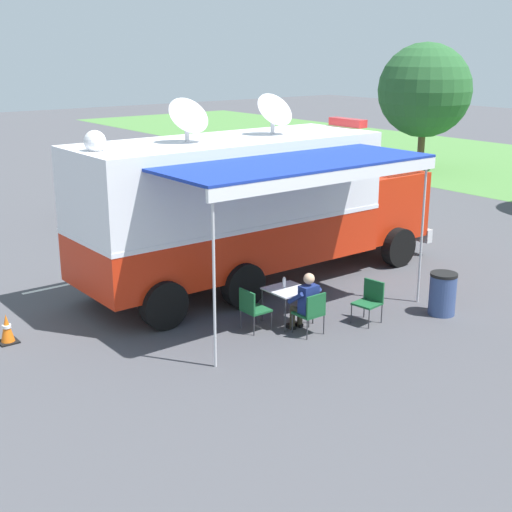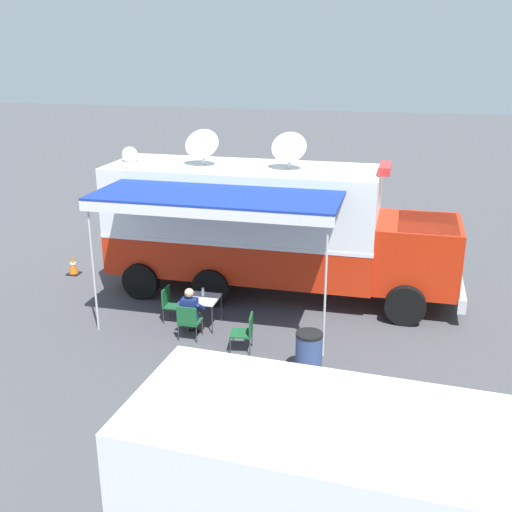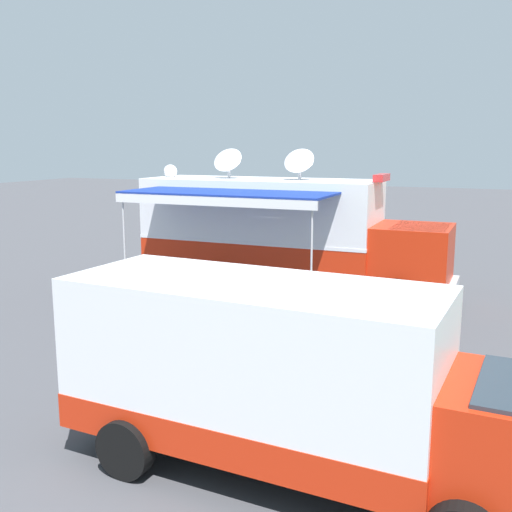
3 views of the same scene
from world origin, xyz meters
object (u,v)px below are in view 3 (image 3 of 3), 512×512
at_px(folding_table, 214,285).
at_px(folding_chair_at_table, 199,297).
at_px(support_truck, 287,380).
at_px(folding_chair_beside_table, 189,287).
at_px(car_behind_truck, 359,232).
at_px(water_bottle, 216,279).
at_px(trash_bin, 292,320).
at_px(traffic_cone, 121,268).
at_px(seated_responder, 202,290).
at_px(folding_chair_spare_by_truck, 244,304).
at_px(command_truck, 283,231).

distance_m(folding_table, folding_chair_at_table, 0.82).
xyz_separation_m(folding_table, support_truck, (7.27, 4.87, 0.71)).
relative_size(folding_chair_beside_table, car_behind_truck, 0.20).
height_order(water_bottle, car_behind_truck, car_behind_truck).
bearing_deg(car_behind_truck, water_bottle, -8.37).
bearing_deg(folding_chair_at_table, support_truck, 37.27).
relative_size(water_bottle, folding_chair_beside_table, 0.26).
distance_m(trash_bin, traffic_cone, 8.83).
height_order(folding_table, trash_bin, trash_bin).
distance_m(folding_chair_at_table, trash_bin, 3.07).
xyz_separation_m(trash_bin, car_behind_truck, (-12.14, -1.38, 0.42)).
bearing_deg(folding_chair_beside_table, folding_chair_at_table, 42.04).
bearing_deg(seated_responder, car_behind_truck, 171.92).
bearing_deg(traffic_cone, folding_chair_spare_by_truck, 61.25).
relative_size(folding_chair_beside_table, traffic_cone, 1.50).
height_order(folding_chair_at_table, folding_chair_spare_by_truck, same).
xyz_separation_m(command_truck, traffic_cone, (0.03, -6.02, -1.67)).
height_order(command_truck, folding_chair_beside_table, command_truck).
relative_size(folding_table, car_behind_truck, 0.18).
height_order(water_bottle, traffic_cone, water_bottle).
relative_size(traffic_cone, support_truck, 0.08).
distance_m(water_bottle, traffic_cone, 5.48).
height_order(folding_table, water_bottle, water_bottle).
xyz_separation_m(traffic_cone, car_behind_truck, (-8.06, 6.45, 0.60)).
height_order(seated_responder, support_truck, support_truck).
bearing_deg(car_behind_truck, seated_responder, -8.08).
bearing_deg(trash_bin, folding_chair_at_table, -105.50).
height_order(folding_chair_beside_table, traffic_cone, folding_chair_beside_table).
bearing_deg(traffic_cone, folding_table, 63.49).
bearing_deg(folding_chair_beside_table, traffic_cone, -120.22).
xyz_separation_m(traffic_cone, support_truck, (9.72, 9.79, 1.11)).
height_order(command_truck, car_behind_truck, command_truck).
bearing_deg(folding_chair_spare_by_truck, seated_responder, -105.14).
relative_size(command_truck, folding_table, 11.81).
bearing_deg(car_behind_truck, support_truck, 10.65).
distance_m(trash_bin, car_behind_truck, 12.22).
bearing_deg(seated_responder, traffic_cone, -122.20).
xyz_separation_m(command_truck, car_behind_truck, (-8.03, 0.43, -1.07)).
relative_size(command_truck, car_behind_truck, 2.18).
xyz_separation_m(folding_chair_at_table, car_behind_truck, (-11.32, 1.58, 0.37)).
height_order(folding_chair_beside_table, car_behind_truck, car_behind_truck).
bearing_deg(traffic_cone, car_behind_truck, 141.32).
bearing_deg(trash_bin, car_behind_truck, -173.52).
bearing_deg(folding_chair_beside_table, car_behind_truck, 167.18).
distance_m(folding_chair_at_table, support_truck, 8.17).
height_order(folding_table, seated_responder, seated_responder).
distance_m(water_bottle, support_truck, 8.86).
bearing_deg(folding_chair_spare_by_truck, traffic_cone, -118.75).
distance_m(folding_table, car_behind_truck, 10.63).
bearing_deg(folding_chair_beside_table, water_bottle, 91.96).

